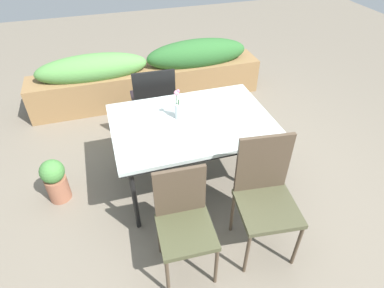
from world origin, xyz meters
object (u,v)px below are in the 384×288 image
Objects in this scene: flower_vase at (178,107)px; potted_plant at (55,180)px; chair_far_side at (154,98)px; chair_near_right at (265,192)px; chair_near_left at (184,218)px; planter_box at (149,75)px; dining_table at (192,125)px.

flower_vase reaches higher than potted_plant.
chair_near_right is at bearing -70.37° from chair_far_side.
chair_near_left is 2.60m from planter_box.
dining_table is at bearing -74.83° from chair_far_side.
dining_table is 1.38m from potted_plant.
chair_near_right is 2.61m from planter_box.
flower_vase is at bearing -57.85° from chair_near_right.
chair_near_left reaches higher than planter_box.
chair_near_left is 1.01m from flower_vase.
chair_near_left is at bearing 7.91° from chair_near_right.
chair_near_left is at bearing -103.31° from flower_vase.
chair_near_right is 1.08× the size of chair_far_side.
planter_box is at bearing 92.66° from dining_table.
planter_box is (0.02, 1.66, -0.48)m from flower_vase.
chair_near_right is (0.33, -0.82, -0.13)m from dining_table.
chair_near_right is at bearing -80.90° from planter_box.
dining_table is 3.11× the size of potted_plant.
potted_plant is at bearing -42.55° from chair_near_left.
chair_near_right is at bearing -31.04° from potted_plant.
chair_near_right is at bearing -176.05° from chair_near_left.
chair_near_left is (-0.32, -0.83, -0.19)m from dining_table.
potted_plant is at bearing -127.18° from planter_box.
chair_far_side is 2.04× the size of potted_plant.
chair_near_right is 3.55× the size of flower_vase.
potted_plant is (-1.10, -0.67, -0.31)m from chair_far_side.
chair_near_right reaches higher than planter_box.
chair_far_side is (-0.52, 1.65, -0.02)m from chair_near_right.
chair_far_side is at bearing 97.28° from flower_vase.
planter_box is at bearing 85.03° from chair_far_side.
dining_table is at bearing -41.17° from flower_vase.
flower_vase reaches higher than chair_near_right.
dining_table is 0.90m from chair_near_right.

